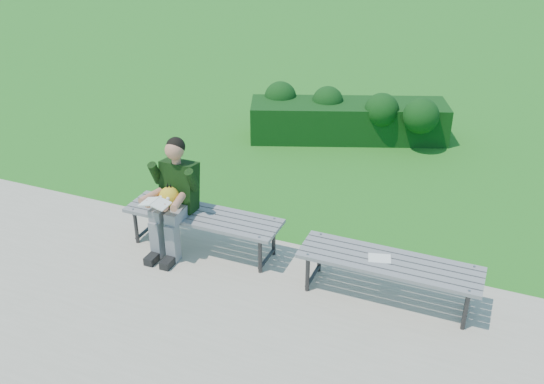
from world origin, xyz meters
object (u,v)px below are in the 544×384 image
at_px(paper_sheet, 380,258).
at_px(bench_right, 389,265).
at_px(bench_left, 203,218).
at_px(hedge, 350,117).
at_px(seated_boy, 173,194).

bearing_deg(paper_sheet, bench_right, -0.00).
bearing_deg(paper_sheet, bench_left, 176.81).
relative_size(bench_right, paper_sheet, 7.11).
height_order(hedge, paper_sheet, hedge).
distance_m(bench_right, seated_boy, 2.45).
xyz_separation_m(hedge, bench_left, (-0.61, -3.84, 0.04)).
bearing_deg(hedge, seated_boy, -103.04).
height_order(hedge, bench_right, hedge).
relative_size(seated_boy, paper_sheet, 5.19).
distance_m(seated_boy, paper_sheet, 2.35).
bearing_deg(bench_left, hedge, 80.96).
distance_m(bench_left, bench_right, 2.14).
height_order(bench_left, bench_right, same).
height_order(bench_left, seated_boy, seated_boy).
height_order(hedge, bench_left, hedge).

